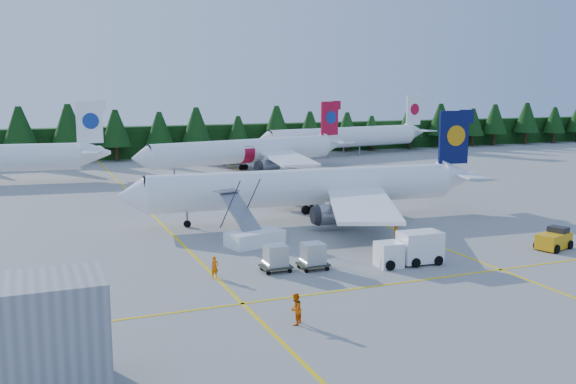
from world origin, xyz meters
name	(u,v)px	position (x,y,z in m)	size (l,w,h in m)	color
ground	(388,258)	(0.00, 0.00, 0.00)	(320.00, 320.00, 0.00)	gray
taxi_stripe_a	(161,223)	(-14.00, 20.00, 0.01)	(0.25, 120.00, 0.01)	yellow
taxi_stripe_b	(341,209)	(6.00, 20.00, 0.01)	(0.25, 120.00, 0.01)	yellow
taxi_stripe_cross	(432,279)	(0.00, -6.00, 0.01)	(80.00, 0.25, 0.01)	yellow
treeline_hedge	(170,141)	(0.00, 82.00, 3.00)	(220.00, 4.00, 6.00)	black
terminal_building	(35,338)	(-26.00, -14.00, 2.60)	(6.00, 4.00, 5.20)	#93959B
airliner_navy	(299,188)	(-0.67, 16.35, 3.26)	(37.28, 30.60, 10.84)	white
airliner_red	(241,152)	(5.31, 53.72, 3.30)	(37.16, 30.23, 10.97)	white
airliner_far_right	(339,137)	(31.28, 70.93, 3.66)	(39.92, 10.38, 11.69)	white
airstairs	(252,234)	(-8.45, 8.21, 0.93)	(5.24, 7.12, 4.29)	white
service_truck	(409,249)	(0.48, -2.21, 1.23)	(5.22, 2.11, 2.48)	silver
baggage_tug	(554,239)	(14.30, -2.69, 0.83)	(3.53, 2.59, 1.69)	#EBA00D
uld_pair	(295,256)	(-8.16, -0.42, 1.12)	(4.93, 2.20, 1.67)	#2E3425
crew_a	(215,267)	(-14.12, -0.09, 0.79)	(0.58, 0.38, 1.59)	#FA6805
crew_b	(295,309)	(-12.33, -10.49, 0.91)	(0.88, 0.69, 1.82)	#EC5C04
crew_c	(396,232)	(3.35, 4.20, 0.90)	(0.75, 0.51, 1.80)	orange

